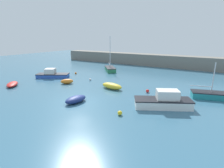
{
  "coord_description": "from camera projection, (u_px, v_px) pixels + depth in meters",
  "views": [
    {
      "loc": [
        13.28,
        -14.57,
        7.46
      ],
      "look_at": [
        0.98,
        6.14,
        0.89
      ],
      "focal_mm": 28.0,
      "sensor_mm": 36.0,
      "label": 1
    }
  ],
  "objects": [
    {
      "name": "ground_plane",
      "position": [
        78.0,
        103.0,
        20.62
      ],
      "size": [
        120.0,
        120.0,
        0.2
      ],
      "primitive_type": "cube",
      "color": "#38667F"
    },
    {
      "name": "harbor_breakwater",
      "position": [
        156.0,
        60.0,
        45.5
      ],
      "size": [
        56.61,
        3.71,
        2.96
      ],
      "primitive_type": "cube",
      "color": "slate",
      "rests_on": "ground_plane"
    },
    {
      "name": "sailboat_short_mast",
      "position": [
        211.0,
        95.0,
        21.69
      ],
      "size": [
        4.86,
        2.96,
        4.5
      ],
      "rotation": [
        0.0,
        0.0,
        0.28
      ],
      "color": "teal",
      "rests_on": "ground_plane"
    },
    {
      "name": "cabin_cruiser_white",
      "position": [
        164.0,
        101.0,
        18.86
      ],
      "size": [
        6.32,
        4.58,
        1.96
      ],
      "rotation": [
        0.0,
        0.0,
        3.62
      ],
      "color": "white",
      "rests_on": "ground_plane"
    },
    {
      "name": "motorboat_grey_hull",
      "position": [
        52.0,
        74.0,
        32.74
      ],
      "size": [
        6.09,
        4.76,
        1.7
      ],
      "rotation": [
        0.0,
        0.0,
        0.53
      ],
      "color": "#2D56B7",
      "rests_on": "ground_plane"
    },
    {
      "name": "sailboat_tall_mast",
      "position": [
        110.0,
        69.0,
        38.68
      ],
      "size": [
        4.53,
        4.87,
        7.58
      ],
      "rotation": [
        0.0,
        0.0,
        5.42
      ],
      "color": "#287A4C",
      "rests_on": "ground_plane"
    },
    {
      "name": "rowboat_white_midwater",
      "position": [
        76.0,
        99.0,
        20.32
      ],
      "size": [
        1.82,
        2.99,
        0.78
      ],
      "rotation": [
        0.0,
        0.0,
        4.56
      ],
      "color": "navy",
      "rests_on": "ground_plane"
    },
    {
      "name": "rowboat_blue_near",
      "position": [
        12.0,
        84.0,
        27.19
      ],
      "size": [
        3.44,
        3.31,
        0.57
      ],
      "rotation": [
        0.0,
        0.0,
        2.41
      ],
      "color": "red",
      "rests_on": "ground_plane"
    },
    {
      "name": "dinghy_near_pier",
      "position": [
        67.0,
        81.0,
        28.46
      ],
      "size": [
        2.19,
        2.1,
        0.78
      ],
      "rotation": [
        0.0,
        0.0,
        0.72
      ],
      "color": "orange",
      "rests_on": "ground_plane"
    },
    {
      "name": "open_tender_yellow",
      "position": [
        112.0,
        86.0,
        25.68
      ],
      "size": [
        3.61,
        1.81,
        0.87
      ],
      "rotation": [
        0.0,
        0.0,
        6.14
      ],
      "color": "yellow",
      "rests_on": "ground_plane"
    },
    {
      "name": "mooring_buoy_white",
      "position": [
        90.0,
        79.0,
        30.52
      ],
      "size": [
        0.4,
        0.4,
        0.4
      ],
      "primitive_type": "sphere",
      "color": "white",
      "rests_on": "ground_plane"
    },
    {
      "name": "mooring_buoy_orange",
      "position": [
        76.0,
        73.0,
        35.87
      ],
      "size": [
        0.38,
        0.38,
        0.38
      ],
      "primitive_type": "sphere",
      "color": "orange",
      "rests_on": "ground_plane"
    },
    {
      "name": "mooring_buoy_yellow",
      "position": [
        120.0,
        113.0,
        17.08
      ],
      "size": [
        0.46,
        0.46,
        0.46
      ],
      "primitive_type": "sphere",
      "color": "yellow",
      "rests_on": "ground_plane"
    },
    {
      "name": "mooring_buoy_red",
      "position": [
        148.0,
        91.0,
        23.99
      ],
      "size": [
        0.45,
        0.45,
        0.45
      ],
      "primitive_type": "sphere",
      "color": "red",
      "rests_on": "ground_plane"
    }
  ]
}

